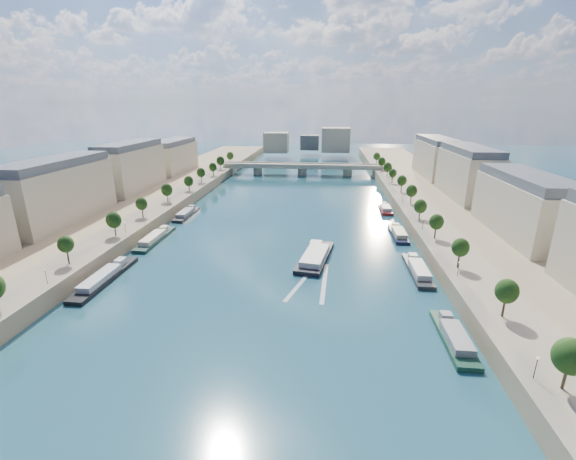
# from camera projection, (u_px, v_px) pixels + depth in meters

# --- Properties ---
(ground) EXTENTS (700.00, 700.00, 0.00)m
(ground) POSITION_uv_depth(u_px,v_px,m) (283.00, 226.00, 160.38)
(ground) COLOR #0D373C
(ground) RESTS_ON ground
(quay_left) EXTENTS (44.00, 520.00, 5.00)m
(quay_left) POSITION_uv_depth(u_px,v_px,m) (118.00, 215.00, 166.39)
(quay_left) COLOR #9E8460
(quay_left) RESTS_ON ground
(quay_right) EXTENTS (44.00, 520.00, 5.00)m
(quay_right) POSITION_uv_depth(u_px,v_px,m) (463.00, 225.00, 152.80)
(quay_right) COLOR #9E8460
(quay_right) RESTS_ON ground
(pave_left) EXTENTS (14.00, 520.00, 0.10)m
(pave_left) POSITION_uv_depth(u_px,v_px,m) (151.00, 211.00, 164.18)
(pave_left) COLOR gray
(pave_left) RESTS_ON quay_left
(pave_right) EXTENTS (14.00, 520.00, 0.10)m
(pave_right) POSITION_uv_depth(u_px,v_px,m) (425.00, 218.00, 153.42)
(pave_right) COLOR gray
(pave_right) RESTS_ON quay_right
(trees_left) EXTENTS (4.80, 268.80, 8.26)m
(trees_left) POSITION_uv_depth(u_px,v_px,m) (156.00, 197.00, 164.18)
(trees_left) COLOR #382B1E
(trees_left) RESTS_ON ground
(trees_right) EXTENTS (4.80, 268.80, 8.26)m
(trees_right) POSITION_uv_depth(u_px,v_px,m) (416.00, 199.00, 161.35)
(trees_right) COLOR #382B1E
(trees_right) RESTS_ON ground
(lamps_left) EXTENTS (0.36, 200.36, 4.28)m
(lamps_left) POSITION_uv_depth(u_px,v_px,m) (150.00, 211.00, 153.45)
(lamps_left) COLOR black
(lamps_left) RESTS_ON ground
(lamps_right) EXTENTS (0.36, 200.36, 4.28)m
(lamps_right) POSITION_uv_depth(u_px,v_px,m) (412.00, 208.00, 157.71)
(lamps_right) COLOR black
(lamps_right) RESTS_ON ground
(buildings_left) EXTENTS (16.00, 226.00, 23.20)m
(buildings_left) POSITION_uv_depth(u_px,v_px,m) (100.00, 178.00, 174.58)
(buildings_left) COLOR #BDAA91
(buildings_left) RESTS_ON ground
(buildings_right) EXTENTS (16.00, 226.00, 23.20)m
(buildings_right) POSITION_uv_depth(u_px,v_px,m) (491.00, 185.00, 158.54)
(buildings_right) COLOR #BDAA91
(buildings_right) RESTS_ON ground
(skyline) EXTENTS (79.00, 42.00, 22.00)m
(skyline) POSITION_uv_depth(u_px,v_px,m) (312.00, 141.00, 362.90)
(skyline) COLOR #BDAA91
(skyline) RESTS_ON ground
(bridge) EXTENTS (112.00, 12.00, 8.15)m
(bridge) POSITION_uv_depth(u_px,v_px,m) (302.00, 168.00, 272.93)
(bridge) COLOR #C1B79E
(bridge) RESTS_ON ground
(tour_barge) EXTENTS (12.46, 28.82, 3.79)m
(tour_barge) POSITION_uv_depth(u_px,v_px,m) (315.00, 257.00, 125.62)
(tour_barge) COLOR black
(tour_barge) RESTS_ON ground
(wake) EXTENTS (11.83, 26.03, 0.04)m
(wake) POSITION_uv_depth(u_px,v_px,m) (313.00, 282.00, 110.26)
(wake) COLOR silver
(wake) RESTS_ON ground
(moored_barges_left) EXTENTS (5.00, 160.54, 3.60)m
(moored_barges_left) POSITION_uv_depth(u_px,v_px,m) (119.00, 267.00, 118.43)
(moored_barges_left) COLOR #1C263D
(moored_barges_left) RESTS_ON ground
(moored_barges_right) EXTENTS (5.00, 125.14, 3.60)m
(moored_barges_right) POSITION_uv_depth(u_px,v_px,m) (408.00, 253.00, 129.49)
(moored_barges_right) COLOR #1B4330
(moored_barges_right) RESTS_ON ground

